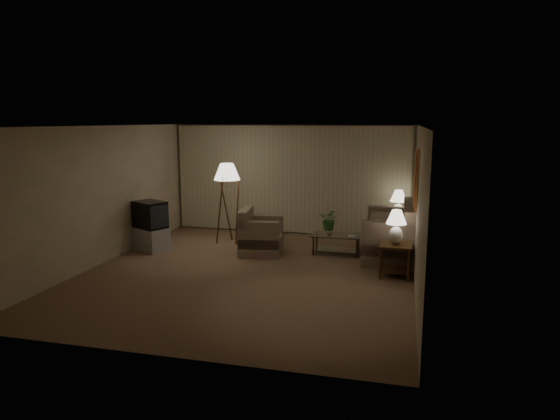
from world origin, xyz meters
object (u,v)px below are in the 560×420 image
(coffee_table, at_px, (336,241))
(vase, at_px, (329,231))
(table_lamp_far, at_px, (398,202))
(sofa, at_px, (389,235))
(tv_cabinet, at_px, (151,239))
(ottoman, at_px, (261,238))
(side_table_far, at_px, (397,227))
(floor_lamp, at_px, (228,202))
(table_lamp_near, at_px, (396,224))
(armchair, at_px, (261,236))
(side_table_near, at_px, (395,254))
(crt_tv, at_px, (150,215))

(coffee_table, relative_size, vase, 6.50)
(table_lamp_far, bearing_deg, sofa, -97.44)
(tv_cabinet, relative_size, ottoman, 1.59)
(side_table_far, distance_m, vase, 1.87)
(tv_cabinet, relative_size, floor_lamp, 0.49)
(floor_lamp, distance_m, ottoman, 1.15)
(sofa, bearing_deg, coffee_table, -85.17)
(table_lamp_near, bearing_deg, armchair, 161.89)
(sofa, distance_m, side_table_far, 1.16)
(armchair, height_order, tv_cabinet, armchair)
(ottoman, bearing_deg, side_table_near, -27.15)
(table_lamp_near, distance_m, vase, 1.93)
(side_table_far, bearing_deg, floor_lamp, -167.50)
(side_table_near, bearing_deg, coffee_table, 134.65)
(sofa, xyz_separation_m, side_table_far, (0.15, 1.15, -0.05))
(sofa, height_order, table_lamp_near, table_lamp_near)
(armchair, relative_size, tv_cabinet, 1.23)
(sofa, xyz_separation_m, floor_lamp, (-3.65, 0.31, 0.52))
(side_table_near, bearing_deg, armchair, 161.89)
(coffee_table, height_order, vase, vase)
(coffee_table, xyz_separation_m, ottoman, (-1.73, 0.27, -0.09))
(tv_cabinet, bearing_deg, side_table_far, 47.36)
(tv_cabinet, distance_m, vase, 3.88)
(table_lamp_near, distance_m, tv_cabinet, 5.28)
(armchair, bearing_deg, sofa, -88.00)
(table_lamp_near, distance_m, crt_tv, 5.24)
(coffee_table, distance_m, floor_lamp, 2.69)
(side_table_near, height_order, floor_lamp, floor_lamp)
(table_lamp_near, relative_size, vase, 3.90)
(side_table_far, xyz_separation_m, crt_tv, (-5.20, -1.90, 0.39))
(vase, bearing_deg, coffee_table, 0.00)
(ottoman, bearing_deg, floor_lamp, 170.79)
(side_table_near, distance_m, table_lamp_far, 2.56)
(side_table_far, xyz_separation_m, vase, (-1.38, -1.25, 0.10))
(floor_lamp, bearing_deg, coffee_table, -8.97)
(sofa, relative_size, side_table_far, 3.36)
(side_table_near, distance_m, crt_tv, 5.25)
(sofa, height_order, vase, sofa)
(side_table_far, relative_size, floor_lamp, 0.33)
(sofa, relative_size, side_table_near, 3.36)
(table_lamp_far, xyz_separation_m, floor_lamp, (-3.80, -0.84, -0.02))
(floor_lamp, xyz_separation_m, vase, (2.42, -0.41, -0.47))
(side_table_far, distance_m, tv_cabinet, 5.54)
(side_table_near, height_order, ottoman, side_table_near)
(coffee_table, height_order, floor_lamp, floor_lamp)
(table_lamp_near, relative_size, tv_cabinet, 0.69)
(tv_cabinet, bearing_deg, table_lamp_far, 47.36)
(crt_tv, height_order, ottoman, crt_tv)
(side_table_near, xyz_separation_m, tv_cabinet, (-5.20, 0.60, -0.17))
(table_lamp_far, bearing_deg, vase, -137.94)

